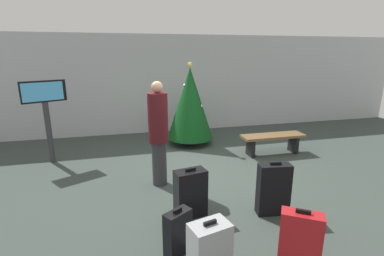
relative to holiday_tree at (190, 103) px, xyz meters
The scene contains 11 objects.
ground_plane 2.32m from the holiday_tree, 97.51° to the right, with size 16.00×16.00×0.00m, color #38423D.
back_wall 1.54m from the holiday_tree, 100.23° to the left, with size 16.00×0.20×2.90m, color #B7BCC1.
holiday_tree is the anchor object (origin of this frame).
flight_info_kiosk 3.36m from the holiday_tree, behind, with size 0.84×0.45×1.82m.
waiting_bench 2.27m from the holiday_tree, 35.82° to the right, with size 1.53×0.44×0.48m.
traveller_0 2.48m from the holiday_tree, 116.74° to the right, with size 0.46×0.46×1.91m.
suitcase_0 4.90m from the holiday_tree, 89.86° to the right, with size 0.45×0.38×0.84m.
suitcase_1 3.71m from the holiday_tree, 83.53° to the right, with size 0.50×0.26×0.83m.
suitcase_2 3.55m from the holiday_tree, 103.50° to the right, with size 0.50×0.33×0.76m.
suitcase_3 4.39m from the holiday_tree, 105.54° to the right, with size 0.38×0.32×0.61m.
suitcase_4 4.82m from the holiday_tree, 101.16° to the right, with size 0.46×0.36×0.74m.
Camera 1 is at (-1.43, -5.00, 2.37)m, focal length 26.24 mm.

